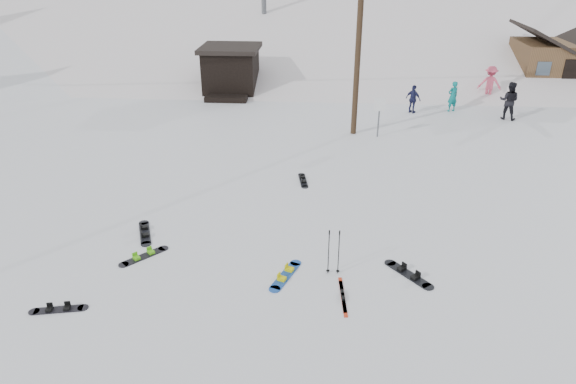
# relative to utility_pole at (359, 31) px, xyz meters

# --- Properties ---
(ground) EXTENTS (200.00, 200.00, 0.00)m
(ground) POSITION_rel_utility_pole_xyz_m (-2.00, -14.00, -4.68)
(ground) COLOR white
(ground) RESTS_ON ground
(ski_slope) EXTENTS (60.00, 85.24, 65.97)m
(ski_slope) POSITION_rel_utility_pole_xyz_m (-2.00, 41.00, -16.68)
(ski_slope) COLOR white
(ski_slope) RESTS_ON ground
(ridge_left) EXTENTS (47.54, 95.03, 58.38)m
(ridge_left) POSITION_rel_utility_pole_xyz_m (-38.00, 34.00, -15.68)
(ridge_left) COLOR white
(ridge_left) RESTS_ON ground
(utility_pole) EXTENTS (2.00, 0.26, 9.00)m
(utility_pole) POSITION_rel_utility_pole_xyz_m (0.00, 0.00, 0.00)
(utility_pole) COLOR #3A2819
(utility_pole) RESTS_ON ground
(trail_sign) EXTENTS (0.50, 0.09, 1.85)m
(trail_sign) POSITION_rel_utility_pole_xyz_m (1.10, -0.42, -3.41)
(trail_sign) COLOR #595B60
(trail_sign) RESTS_ON ground
(lift_hut) EXTENTS (3.40, 4.10, 2.75)m
(lift_hut) POSITION_rel_utility_pole_xyz_m (-7.00, 6.94, -3.32)
(lift_hut) COLOR black
(lift_hut) RESTS_ON ground
(cabin) EXTENTS (5.39, 4.40, 3.77)m
(cabin) POSITION_rel_utility_pole_xyz_m (13.00, 10.00, -3.20)
(cabin) COLOR brown
(cabin) RESTS_ON ground
(hero_snowboard) EXTENTS (0.78, 1.55, 0.11)m
(hero_snowboard) POSITION_rel_utility_pole_xyz_m (-2.33, -11.83, -4.65)
(hero_snowboard) COLOR #1B4EB0
(hero_snowboard) RESTS_ON ground
(hero_skis) EXTENTS (0.21, 1.62, 0.08)m
(hero_skis) POSITION_rel_utility_pole_xyz_m (-0.81, -12.63, -4.66)
(hero_skis) COLOR #AE2A11
(hero_skis) RESTS_ON ground
(ski_poles) EXTENTS (0.37, 0.10, 1.33)m
(ski_poles) POSITION_rel_utility_pole_xyz_m (-1.06, -11.59, -4.00)
(ski_poles) COLOR black
(ski_poles) RESTS_ON ground
(board_scatter_a) EXTENTS (1.39, 0.50, 0.10)m
(board_scatter_a) POSITION_rel_utility_pole_xyz_m (-7.78, -13.66, -4.66)
(board_scatter_a) COLOR black
(board_scatter_a) RESTS_ON ground
(board_scatter_b) EXTENTS (0.79, 1.57, 0.12)m
(board_scatter_b) POSITION_rel_utility_pole_xyz_m (-6.86, -9.88, -4.65)
(board_scatter_b) COLOR black
(board_scatter_b) RESTS_ON ground
(board_scatter_c) EXTENTS (1.15, 1.21, 0.11)m
(board_scatter_c) POSITION_rel_utility_pole_xyz_m (-6.46, -11.17, -4.65)
(board_scatter_c) COLOR black
(board_scatter_c) RESTS_ON ground
(board_scatter_d) EXTENTS (1.18, 1.37, 0.12)m
(board_scatter_d) POSITION_rel_utility_pole_xyz_m (0.99, -11.54, -4.65)
(board_scatter_d) COLOR black
(board_scatter_d) RESTS_ON ground
(board_scatter_f) EXTENTS (0.44, 1.38, 0.10)m
(board_scatter_f) POSITION_rel_utility_pole_xyz_m (-2.14, -5.61, -4.66)
(board_scatter_f) COLOR black
(board_scatter_f) RESTS_ON ground
(skier_teal) EXTENTS (0.69, 0.59, 1.61)m
(skier_teal) POSITION_rel_utility_pole_xyz_m (5.38, 3.96, -3.88)
(skier_teal) COLOR #0B7272
(skier_teal) RESTS_ON ground
(skier_dark) EXTENTS (1.15, 1.05, 1.91)m
(skier_dark) POSITION_rel_utility_pole_xyz_m (7.90, 2.78, -3.72)
(skier_dark) COLOR black
(skier_dark) RESTS_ON ground
(skier_pink) EXTENTS (1.39, 0.99, 1.94)m
(skier_pink) POSITION_rel_utility_pole_xyz_m (7.94, 6.33, -3.71)
(skier_pink) COLOR #EC5373
(skier_pink) RESTS_ON ground
(skier_navy) EXTENTS (0.90, 0.83, 1.48)m
(skier_navy) POSITION_rel_utility_pole_xyz_m (3.25, 3.52, -3.94)
(skier_navy) COLOR #1B1D44
(skier_navy) RESTS_ON ground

